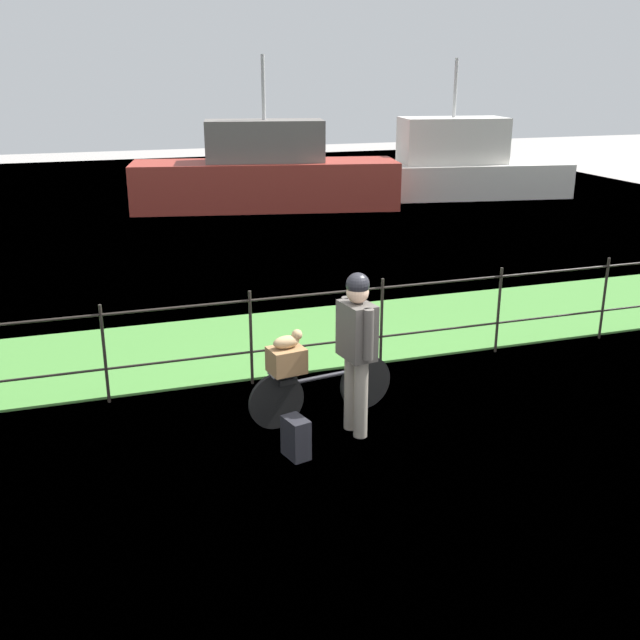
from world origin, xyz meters
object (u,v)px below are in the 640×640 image
object	(u,v)px
wooden_crate	(287,360)
moored_boat_mid	(265,176)
terrier_dog	(288,341)
moored_boat_near	(451,168)
backpack_on_paving	(296,438)
bicycle_main	(320,390)
cyclist_person	(357,340)

from	to	relation	value
wooden_crate	moored_boat_mid	xyz separation A→B (m)	(3.01, 12.48, 0.13)
terrier_dog	moored_boat_near	distance (m)	15.38
wooden_crate	backpack_on_paving	size ratio (longest dim) A/B	0.88
terrier_dog	bicycle_main	bearing A→B (deg)	8.43
wooden_crate	cyclist_person	size ratio (longest dim) A/B	0.21
moored_boat_near	moored_boat_mid	world-z (taller)	moored_boat_mid
wooden_crate	moored_boat_mid	world-z (taller)	moored_boat_mid
wooden_crate	moored_boat_mid	size ratio (longest dim) A/B	0.05
backpack_on_paving	moored_boat_mid	size ratio (longest dim) A/B	0.06
cyclist_person	moored_boat_mid	distance (m)	13.07
moored_boat_near	moored_boat_mid	bearing A→B (deg)	-177.37
wooden_crate	backpack_on_paving	world-z (taller)	wooden_crate
bicycle_main	moored_boat_near	bearing A→B (deg)	56.91
cyclist_person	moored_boat_mid	bearing A→B (deg)	79.43
wooden_crate	backpack_on_paving	distance (m)	0.85
cyclist_person	moored_boat_near	size ratio (longest dim) A/B	0.24
bicycle_main	wooden_crate	world-z (taller)	wooden_crate
bicycle_main	cyclist_person	distance (m)	0.83
moored_boat_near	bicycle_main	bearing A→B (deg)	-123.09
moored_boat_near	moored_boat_mid	xyz separation A→B (m)	(-5.63, -0.26, 0.05)
cyclist_person	backpack_on_paving	size ratio (longest dim) A/B	4.21
terrier_dog	moored_boat_mid	distance (m)	12.83
wooden_crate	cyclist_person	xyz separation A→B (m)	(0.62, -0.36, 0.27)
wooden_crate	terrier_dog	world-z (taller)	terrier_dog
bicycle_main	moored_boat_mid	world-z (taller)	moored_boat_mid
backpack_on_paving	terrier_dog	bearing A→B (deg)	-25.23
backpack_on_paving	bicycle_main	bearing A→B (deg)	-48.30
backpack_on_paving	moored_boat_mid	distance (m)	13.52
wooden_crate	terrier_dog	xyz separation A→B (m)	(0.02, 0.00, 0.21)
bicycle_main	terrier_dog	bearing A→B (deg)	-171.57
backpack_on_paving	moored_boat_near	bearing A→B (deg)	-47.35
bicycle_main	cyclist_person	world-z (taller)	cyclist_person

